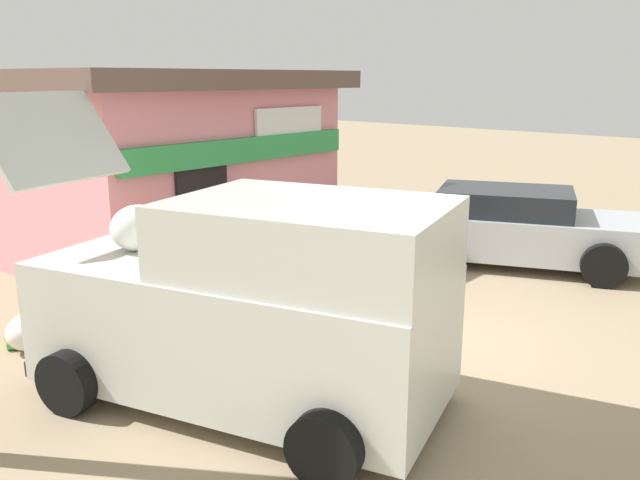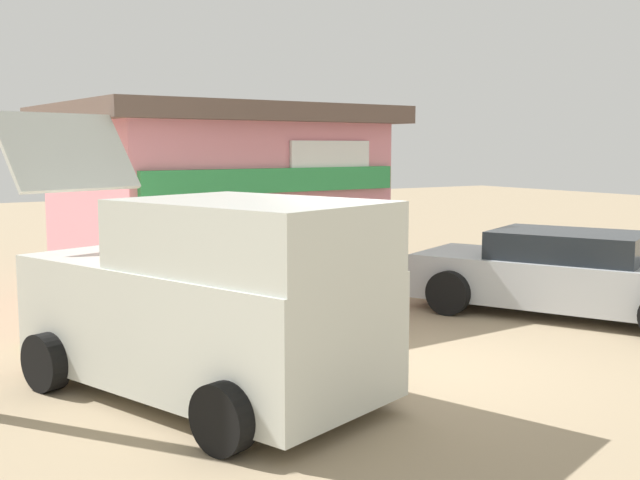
{
  "view_description": "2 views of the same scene",
  "coord_description": "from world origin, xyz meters",
  "views": [
    {
      "loc": [
        -6.19,
        -4.4,
        3.1
      ],
      "look_at": [
        0.24,
        1.75,
        0.86
      ],
      "focal_mm": 36.34,
      "sensor_mm": 36.0,
      "label": 1
    },
    {
      "loc": [
        -5.54,
        -7.02,
        2.56
      ],
      "look_at": [
        -0.02,
        1.81,
        1.29
      ],
      "focal_mm": 43.39,
      "sensor_mm": 36.0,
      "label": 2
    }
  ],
  "objects": [
    {
      "name": "storefront_bar",
      "position": [
        -0.08,
        5.11,
        1.64
      ],
      "size": [
        5.39,
        4.74,
        3.21
      ],
      "color": "pink",
      "rests_on": "ground_plane"
    },
    {
      "name": "vendor_standing",
      "position": [
        -0.25,
        2.66,
        0.98
      ],
      "size": [
        0.48,
        0.48,
        1.68
      ],
      "color": "navy",
      "rests_on": "ground_plane"
    },
    {
      "name": "parked_sedan",
      "position": [
        3.74,
        0.77,
        0.62
      ],
      "size": [
        3.48,
        4.8,
        1.28
      ],
      "color": "#B2B7BC",
      "rests_on": "ground_plane"
    },
    {
      "name": "customer_bending",
      "position": [
        -1.86,
        2.62,
        0.87
      ],
      "size": [
        0.78,
        0.76,
        1.38
      ],
      "color": "#4C4C51",
      "rests_on": "ground_plane"
    },
    {
      "name": "unloaded_banana_pile",
      "position": [
        -3.38,
        2.93,
        0.22
      ],
      "size": [
        0.84,
        0.78,
        0.46
      ],
      "color": "silver",
      "rests_on": "ground_plane"
    },
    {
      "name": "delivery_van",
      "position": [
        -2.41,
        0.1,
        1.01
      ],
      "size": [
        3.15,
        4.87,
        2.96
      ],
      "color": "silver",
      "rests_on": "ground_plane"
    },
    {
      "name": "ground_plane",
      "position": [
        0.0,
        0.0,
        0.0
      ],
      "size": [
        60.0,
        60.0,
        0.0
      ],
      "primitive_type": "plane",
      "color": "#9E896B"
    },
    {
      "name": "paint_bucket",
      "position": [
        1.46,
        2.91,
        0.18
      ],
      "size": [
        0.3,
        0.3,
        0.35
      ],
      "primitive_type": "cylinder",
      "color": "#BF3F33",
      "rests_on": "ground_plane"
    }
  ]
}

